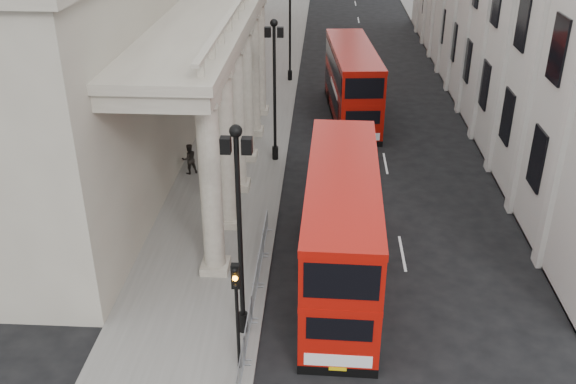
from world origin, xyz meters
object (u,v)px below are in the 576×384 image
object	(u,v)px
bus_near	(341,226)
pedestrian_a	(228,167)
lamp_post_mid	(275,82)
traffic_light	(236,298)
lamp_post_north	(290,21)
pedestrian_b	(189,159)
pedestrian_c	(227,175)
lamp_post_south	(239,220)
bus_far	(352,81)

from	to	relation	value
bus_near	pedestrian_a	size ratio (longest dim) A/B	6.31
lamp_post_mid	traffic_light	world-z (taller)	lamp_post_mid
bus_near	traffic_light	bearing A→B (deg)	-120.64
traffic_light	pedestrian_a	distance (m)	15.07
lamp_post_north	pedestrian_b	world-z (taller)	lamp_post_north
lamp_post_mid	pedestrian_a	world-z (taller)	lamp_post_mid
pedestrian_b	traffic_light	bearing A→B (deg)	78.02
bus_near	lamp_post_north	bearing A→B (deg)	98.71
traffic_light	lamp_post_north	bearing A→B (deg)	90.17
lamp_post_north	pedestrian_c	xyz separation A→B (m)	(-2.31, -20.00, -4.02)
pedestrian_a	pedestrian_b	distance (m)	2.60
bus_near	pedestrian_b	size ratio (longest dim) A/B	6.64
pedestrian_a	lamp_post_south	bearing A→B (deg)	-67.37
lamp_post_south	bus_near	xyz separation A→B (m)	(3.67, 3.70, -2.26)
traffic_light	pedestrian_a	size ratio (longest dim) A/B	2.29
lamp_post_south	pedestrian_a	size ratio (longest dim) A/B	4.43
pedestrian_a	pedestrian_c	xyz separation A→B (m)	(0.02, -0.71, -0.17)
traffic_light	bus_far	size ratio (longest dim) A/B	0.37
lamp_post_north	bus_near	world-z (taller)	lamp_post_north
lamp_post_mid	pedestrian_c	size ratio (longest dim) A/B	5.42
lamp_post_north	bus_far	size ratio (longest dim) A/B	0.72
bus_near	pedestrian_b	world-z (taller)	bus_near
pedestrian_a	pedestrian_b	bearing A→B (deg)	169.24
pedestrian_a	lamp_post_mid	bearing A→B (deg)	66.86
bus_far	pedestrian_b	xyz separation A→B (m)	(-9.48, -10.28, -1.55)
bus_far	bus_near	bearing A→B (deg)	-98.26
traffic_light	pedestrian_a	world-z (taller)	traffic_light
lamp_post_south	lamp_post_mid	size ratio (longest dim) A/B	1.00
lamp_post_south	traffic_light	xyz separation A→B (m)	(0.10, -2.02, -1.80)
lamp_post_south	lamp_post_mid	bearing A→B (deg)	90.00
lamp_post_south	pedestrian_c	distance (m)	12.87
pedestrian_b	lamp_post_south	bearing A→B (deg)	79.97
bus_near	pedestrian_c	distance (m)	10.38
lamp_post_north	pedestrian_a	world-z (taller)	lamp_post_north
pedestrian_c	traffic_light	bearing A→B (deg)	-84.49
lamp_post_north	pedestrian_c	bearing A→B (deg)	-96.60
lamp_post_south	pedestrian_c	size ratio (longest dim) A/B	5.42
lamp_post_north	pedestrian_b	bearing A→B (deg)	-104.50
lamp_post_south	pedestrian_c	xyz separation A→B (m)	(-2.31, 12.00, -4.02)
pedestrian_a	pedestrian_b	xyz separation A→B (m)	(-2.39, 1.01, -0.05)
lamp_post_north	pedestrian_a	size ratio (longest dim) A/B	4.43
traffic_light	pedestrian_b	bearing A→B (deg)	107.04
pedestrian_c	lamp_post_north	bearing A→B (deg)	79.14
lamp_post_mid	traffic_light	bearing A→B (deg)	-89.68
bus_near	bus_far	world-z (taller)	bus_near
pedestrian_b	pedestrian_a	bearing A→B (deg)	127.99
pedestrian_b	pedestrian_c	size ratio (longest dim) A/B	1.16
bus_far	pedestrian_a	xyz separation A→B (m)	(-7.08, -11.29, -1.50)
pedestrian_a	pedestrian_b	size ratio (longest dim) A/B	1.05
bus_far	pedestrian_c	size ratio (longest dim) A/B	7.53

